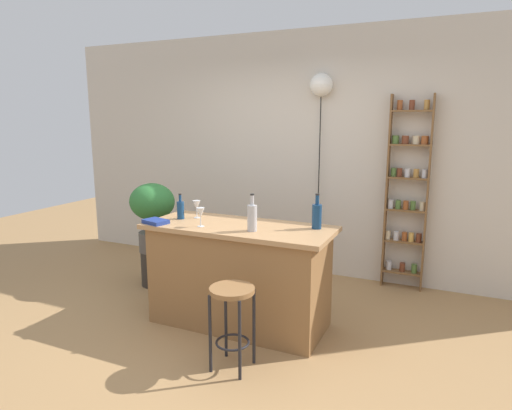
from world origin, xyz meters
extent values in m
plane|color=#A37A4C|center=(0.00, 0.00, 0.00)|extent=(12.00, 12.00, 0.00)
cube|color=beige|center=(0.00, 1.95, 1.40)|extent=(6.40, 0.10, 2.80)
cube|color=olive|center=(0.00, 0.30, 0.43)|extent=(1.51, 0.63, 0.87)
cube|color=tan|center=(0.00, 0.30, 0.89)|extent=(1.64, 0.69, 0.04)
cylinder|color=black|center=(0.16, -0.49, 0.29)|extent=(0.02, 0.02, 0.59)
cylinder|color=black|center=(0.40, -0.49, 0.29)|extent=(0.02, 0.02, 0.59)
cylinder|color=black|center=(0.16, -0.25, 0.29)|extent=(0.02, 0.02, 0.59)
cylinder|color=black|center=(0.40, -0.25, 0.29)|extent=(0.02, 0.02, 0.59)
torus|color=black|center=(0.28, -0.37, 0.20)|extent=(0.26, 0.26, 0.02)
cylinder|color=olive|center=(0.28, -0.37, 0.61)|extent=(0.33, 0.33, 0.03)
cube|color=brown|center=(1.01, 1.82, 1.03)|extent=(0.02, 0.12, 2.06)
cube|color=brown|center=(1.42, 1.82, 1.03)|extent=(0.02, 0.12, 2.06)
cube|color=brown|center=(1.22, 1.82, 0.17)|extent=(0.39, 0.12, 0.02)
cylinder|color=silver|center=(1.08, 1.83, 0.23)|extent=(0.06, 0.06, 0.10)
cylinder|color=brown|center=(1.22, 1.82, 0.23)|extent=(0.06, 0.06, 0.10)
cylinder|color=#4C7033|center=(1.35, 1.82, 0.23)|extent=(0.06, 0.06, 0.10)
cube|color=brown|center=(1.22, 1.82, 0.52)|extent=(0.39, 0.12, 0.02)
cylinder|color=beige|center=(1.05, 1.81, 0.57)|extent=(0.05, 0.05, 0.09)
cylinder|color=silver|center=(1.14, 1.81, 0.57)|extent=(0.05, 0.05, 0.09)
cylinder|color=#994C23|center=(1.22, 1.82, 0.57)|extent=(0.05, 0.05, 0.09)
cylinder|color=gold|center=(1.29, 1.82, 0.57)|extent=(0.05, 0.05, 0.09)
cylinder|color=brown|center=(1.37, 1.82, 0.57)|extent=(0.05, 0.05, 0.09)
cube|color=brown|center=(1.22, 1.82, 0.86)|extent=(0.39, 0.12, 0.02)
cylinder|color=silver|center=(1.06, 1.81, 0.92)|extent=(0.06, 0.06, 0.09)
cylinder|color=#4C7033|center=(1.14, 1.82, 0.92)|extent=(0.06, 0.06, 0.09)
cylinder|color=#994C23|center=(1.22, 1.81, 0.92)|extent=(0.06, 0.06, 0.09)
cylinder|color=#4C7033|center=(1.29, 1.83, 0.92)|extent=(0.06, 0.06, 0.09)
cylinder|color=beige|center=(1.38, 1.82, 0.92)|extent=(0.06, 0.06, 0.09)
cube|color=brown|center=(1.22, 1.82, 1.20)|extent=(0.39, 0.12, 0.02)
cylinder|color=#4C7033|center=(1.07, 1.83, 1.26)|extent=(0.06, 0.06, 0.09)
cylinder|color=brown|center=(1.13, 1.83, 1.26)|extent=(0.06, 0.06, 0.09)
cylinder|color=silver|center=(1.21, 1.82, 1.26)|extent=(0.06, 0.06, 0.09)
cylinder|color=#AD7A38|center=(1.30, 1.82, 1.26)|extent=(0.06, 0.06, 0.09)
cylinder|color=silver|center=(1.38, 1.82, 1.26)|extent=(0.06, 0.06, 0.09)
cube|color=brown|center=(1.22, 1.82, 1.55)|extent=(0.39, 0.12, 0.02)
cylinder|color=#4C7033|center=(1.07, 1.82, 1.60)|extent=(0.07, 0.07, 0.09)
cylinder|color=brown|center=(1.17, 1.82, 1.60)|extent=(0.07, 0.07, 0.09)
cylinder|color=beige|center=(1.27, 1.83, 1.60)|extent=(0.07, 0.07, 0.09)
cylinder|color=#994C23|center=(1.36, 1.82, 1.60)|extent=(0.07, 0.07, 0.09)
cube|color=brown|center=(1.22, 1.82, 1.89)|extent=(0.39, 0.12, 0.02)
cylinder|color=#994C23|center=(1.09, 1.83, 1.95)|extent=(0.05, 0.05, 0.10)
cylinder|color=brown|center=(1.21, 1.82, 1.95)|extent=(0.05, 0.05, 0.10)
cylinder|color=#AD7A38|center=(1.36, 1.82, 1.95)|extent=(0.05, 0.05, 0.10)
cylinder|color=#2D2823|center=(-1.28, 0.77, 0.19)|extent=(0.30, 0.30, 0.39)
cylinder|color=#514C47|center=(-1.28, 0.77, 0.50)|extent=(0.32, 0.32, 0.21)
cylinder|color=brown|center=(-1.28, 0.77, 0.68)|extent=(0.03, 0.03, 0.16)
ellipsoid|color=#2D7033|center=(-1.28, 0.77, 0.94)|extent=(0.50, 0.45, 0.40)
cylinder|color=navy|center=(0.65, 0.47, 1.01)|extent=(0.08, 0.08, 0.21)
cylinder|color=navy|center=(0.65, 0.47, 1.15)|extent=(0.03, 0.03, 0.08)
cylinder|color=black|center=(0.65, 0.47, 1.20)|extent=(0.03, 0.03, 0.01)
cylinder|color=navy|center=(-0.60, 0.30, 0.99)|extent=(0.07, 0.07, 0.16)
cylinder|color=navy|center=(-0.60, 0.30, 1.10)|extent=(0.03, 0.03, 0.06)
cylinder|color=black|center=(-0.60, 0.30, 1.14)|extent=(0.03, 0.03, 0.01)
cylinder|color=#B2B2B7|center=(0.19, 0.17, 1.02)|extent=(0.08, 0.08, 0.21)
cylinder|color=#B2B2B7|center=(0.19, 0.17, 1.16)|extent=(0.03, 0.03, 0.08)
cylinder|color=black|center=(0.19, 0.17, 1.21)|extent=(0.03, 0.03, 0.01)
cylinder|color=silver|center=(-0.28, 0.13, 0.91)|extent=(0.06, 0.06, 0.00)
cylinder|color=silver|center=(-0.28, 0.13, 0.95)|extent=(0.01, 0.01, 0.07)
cone|color=silver|center=(-0.28, 0.13, 1.03)|extent=(0.07, 0.07, 0.08)
cylinder|color=silver|center=(-0.49, 0.40, 0.91)|extent=(0.06, 0.06, 0.00)
cylinder|color=silver|center=(-0.49, 0.40, 0.95)|extent=(0.01, 0.01, 0.07)
cone|color=silver|center=(-0.49, 0.40, 1.03)|extent=(0.07, 0.07, 0.08)
cube|color=navy|center=(-0.70, 0.06, 0.93)|extent=(0.24, 0.20, 0.03)
cylinder|color=black|center=(0.25, 1.84, 1.09)|extent=(0.01, 0.01, 2.18)
sphere|color=white|center=(0.25, 1.84, 2.18)|extent=(0.26, 0.26, 0.26)
camera|label=1|loc=(1.68, -3.03, 1.82)|focal=31.13mm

